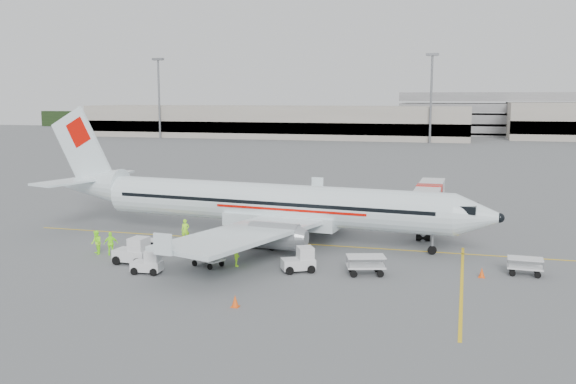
# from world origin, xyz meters

# --- Properties ---
(ground) EXTENTS (360.00, 360.00, 0.00)m
(ground) POSITION_xyz_m (0.00, 0.00, 0.00)
(ground) COLOR #56595B
(stripe_lead) EXTENTS (44.00, 0.20, 0.01)m
(stripe_lead) POSITION_xyz_m (0.00, 0.00, 0.01)
(stripe_lead) COLOR yellow
(stripe_lead) RESTS_ON ground
(stripe_cross) EXTENTS (0.20, 20.00, 0.01)m
(stripe_cross) POSITION_xyz_m (14.00, -8.00, 0.01)
(stripe_cross) COLOR yellow
(stripe_cross) RESTS_ON ground
(terminal_west) EXTENTS (110.00, 22.00, 9.00)m
(terminal_west) POSITION_xyz_m (-40.00, 130.00, 4.50)
(terminal_west) COLOR gray
(terminal_west) RESTS_ON ground
(parking_garage) EXTENTS (62.00, 24.00, 14.00)m
(parking_garage) POSITION_xyz_m (25.00, 160.00, 7.00)
(parking_garage) COLOR slate
(parking_garage) RESTS_ON ground
(treeline) EXTENTS (300.00, 3.00, 6.00)m
(treeline) POSITION_xyz_m (0.00, 175.00, 3.00)
(treeline) COLOR black
(treeline) RESTS_ON ground
(mast_west) EXTENTS (3.20, 1.20, 22.00)m
(mast_west) POSITION_xyz_m (-70.00, 118.00, 11.00)
(mast_west) COLOR slate
(mast_west) RESTS_ON ground
(mast_center) EXTENTS (3.20, 1.20, 22.00)m
(mast_center) POSITION_xyz_m (5.00, 118.00, 11.00)
(mast_center) COLOR slate
(mast_center) RESTS_ON ground
(aircraft) EXTENTS (40.62, 33.28, 10.44)m
(aircraft) POSITION_xyz_m (-0.92, 0.46, 5.22)
(aircraft) COLOR white
(aircraft) RESTS_ON ground
(jet_bridge) EXTENTS (3.02, 14.79, 3.87)m
(jet_bridge) POSITION_xyz_m (10.96, 9.01, 1.94)
(jet_bridge) COLOR silver
(jet_bridge) RESTS_ON ground
(belt_loader) EXTENTS (4.59, 1.92, 2.44)m
(belt_loader) POSITION_xyz_m (-1.11, -2.00, 1.22)
(belt_loader) COLOR silver
(belt_loader) RESTS_ON ground
(tug_fore) EXTENTS (2.48, 2.12, 1.66)m
(tug_fore) POSITION_xyz_m (3.48, -7.97, 0.83)
(tug_fore) COLOR silver
(tug_fore) RESTS_ON ground
(tug_mid) EXTENTS (2.04, 1.29, 1.50)m
(tug_mid) POSITION_xyz_m (-6.04, -11.00, 0.75)
(tug_mid) COLOR silver
(tug_mid) RESTS_ON ground
(tug_aft) EXTENTS (2.55, 1.59, 1.89)m
(tug_aft) POSITION_xyz_m (-8.19, -9.05, 0.95)
(tug_aft) COLOR silver
(tug_aft) RESTS_ON ground
(cart_loaded_a) EXTENTS (2.34, 1.60, 1.13)m
(cart_loaded_a) POSITION_xyz_m (-8.15, -6.28, 0.57)
(cart_loaded_a) COLOR silver
(cart_loaded_a) RESTS_ON ground
(cart_loaded_b) EXTENTS (2.46, 2.00, 1.12)m
(cart_loaded_b) POSITION_xyz_m (-2.84, -8.29, 0.56)
(cart_loaded_b) COLOR silver
(cart_loaded_b) RESTS_ON ground
(cart_empty_a) EXTENTS (2.78, 2.11, 1.29)m
(cart_empty_a) POSITION_xyz_m (7.91, -7.51, 0.64)
(cart_empty_a) COLOR silver
(cart_empty_a) RESTS_ON ground
(cart_empty_b) EXTENTS (2.26, 1.40, 1.15)m
(cart_empty_b) POSITION_xyz_m (17.93, -4.79, 0.58)
(cart_empty_b) COLOR silver
(cart_empty_b) RESTS_ON ground
(cone_nose) EXTENTS (0.41, 0.41, 0.67)m
(cone_nose) POSITION_xyz_m (15.22, -6.14, 0.34)
(cone_nose) COLOR #F45111
(cone_nose) RESTS_ON ground
(cone_port) EXTENTS (0.34, 0.34, 0.56)m
(cone_port) POSITION_xyz_m (-2.77, 11.12, 0.28)
(cone_port) COLOR #F45111
(cone_port) RESTS_ON ground
(cone_stbd) EXTENTS (0.43, 0.43, 0.71)m
(cone_stbd) POSITION_xyz_m (1.95, -15.93, 0.35)
(cone_stbd) COLOR #F45111
(cone_stbd) RESTS_ON ground
(crew_a) EXTENTS (0.77, 0.68, 1.77)m
(crew_a) POSITION_xyz_m (-7.62, -1.50, 0.89)
(crew_a) COLOR #9CFF1E
(crew_a) RESTS_ON ground
(crew_b) EXTENTS (1.09, 1.09, 1.78)m
(crew_b) POSITION_xyz_m (-12.07, -7.36, 0.89)
(crew_b) COLOR #9CFF1E
(crew_b) RESTS_ON ground
(crew_c) EXTENTS (0.81, 1.14, 1.60)m
(crew_c) POSITION_xyz_m (-0.89, -7.80, 0.80)
(crew_c) COLOR #9CFF1E
(crew_c) RESTS_ON ground
(crew_d) EXTENTS (1.08, 0.90, 1.73)m
(crew_d) POSITION_xyz_m (-10.91, -7.29, 0.86)
(crew_d) COLOR #9CFF1E
(crew_d) RESTS_ON ground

